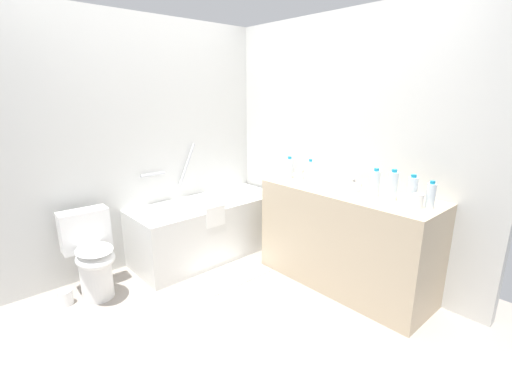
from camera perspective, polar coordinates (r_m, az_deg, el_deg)
name	(u,v)px	position (r m, az deg, el deg)	size (l,w,h in m)	color
ground_plane	(224,312)	(3.01, -5.11, -18.56)	(3.71, 3.71, 0.00)	#9E9389
wall_back_tiled	(138,145)	(3.69, -18.31, 7.16)	(3.11, 0.10, 2.39)	silver
wall_right_mirror	(338,146)	(3.54, 12.94, 7.22)	(0.10, 2.98, 2.39)	silver
bathtub	(208,226)	(3.84, -7.69, -5.43)	(1.58, 0.65, 1.16)	silver
toilet	(92,255)	(3.34, -24.76, -9.08)	(0.40, 0.53, 0.75)	white
vanity_counter	(345,239)	(3.28, 13.97, -7.24)	(0.57, 1.54, 0.88)	tan
sink_basin	(341,187)	(3.14, 13.40, 0.71)	(0.33, 0.33, 0.04)	white
sink_faucet	(354,182)	(3.29, 15.33, 1.48)	(0.12, 0.15, 0.07)	#B6B6BB
water_bottle_0	(310,170)	(3.41, 8.66, 3.42)	(0.06, 0.06, 0.20)	silver
water_bottle_1	(393,186)	(2.93, 21.03, 0.92)	(0.07, 0.07, 0.24)	silver
water_bottle_2	(289,168)	(3.48, 5.37, 3.85)	(0.06, 0.06, 0.21)	silver
water_bottle_3	(412,190)	(2.91, 23.69, 0.29)	(0.07, 0.07, 0.22)	silver
water_bottle_4	(375,183)	(2.99, 18.53, 1.32)	(0.07, 0.07, 0.23)	silver
water_bottle_5	(431,196)	(2.84, 26.16, -0.52)	(0.06, 0.06, 0.20)	silver
drinking_glass_0	(311,178)	(3.31, 8.86, 2.22)	(0.06, 0.06, 0.10)	white
drinking_glass_1	(418,201)	(2.83, 24.47, -1.30)	(0.08, 0.08, 0.10)	white
drinking_glass_2	(300,174)	(3.47, 6.98, 2.91)	(0.08, 0.08, 0.09)	white
soap_dish	(322,182)	(3.35, 10.54, 1.65)	(0.09, 0.06, 0.02)	white
bath_mat	(232,275)	(3.51, -3.79, -13.08)	(0.67, 0.37, 0.01)	white
toilet_paper_roll	(66,297)	(3.44, -28.14, -14.63)	(0.11, 0.11, 0.12)	white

